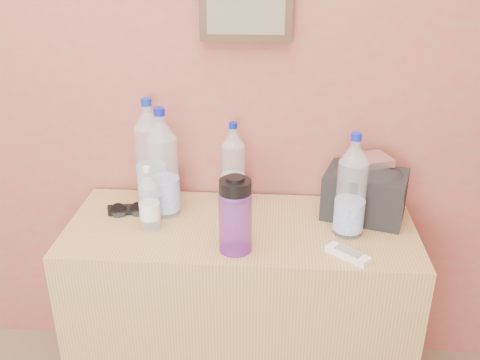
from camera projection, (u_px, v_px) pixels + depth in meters
name	position (u px, v px, depth m)	size (l,w,h in m)	color
picture_frame	(246.00, 2.00, 1.69)	(0.30, 0.03, 0.25)	#382311
dresser	(241.00, 312.00, 1.92)	(1.15, 0.48, 0.72)	#A37649
pet_large_a	(163.00, 168.00, 1.78)	(0.10, 0.10, 0.38)	silver
pet_large_b	(150.00, 156.00, 1.89)	(0.10, 0.10, 0.37)	#BCE5F3
pet_large_c	(233.00, 168.00, 1.87)	(0.08, 0.08, 0.30)	silver
pet_large_d	(351.00, 191.00, 1.66)	(0.09, 0.09, 0.34)	#CDE1F9
pet_small	(149.00, 202.00, 1.71)	(0.06, 0.06, 0.22)	white
nalgene_bottle	(235.00, 215.00, 1.58)	(0.10, 0.10, 0.24)	#662189
sunglasses	(129.00, 209.00, 1.83)	(0.14, 0.05, 0.04)	black
ac_remote	(348.00, 254.00, 1.59)	(0.14, 0.04, 0.02)	white
toiletry_bag	(365.00, 192.00, 1.80)	(0.26, 0.19, 0.18)	black
foil_packet	(371.00, 160.00, 1.78)	(0.12, 0.10, 0.03)	white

